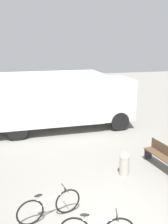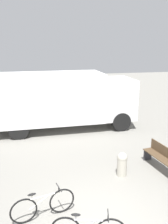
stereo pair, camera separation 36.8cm
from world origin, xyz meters
TOP-DOWN VIEW (x-y plane):
  - ground_plane at (0.00, 0.00)m, footprint 60.00×60.00m
  - delivery_truck at (0.06, 7.38)m, footprint 7.41×2.33m
  - park_bench at (3.02, 2.15)m, footprint 0.66×1.97m
  - bicycle_near at (-1.37, 0.51)m, footprint 1.71×0.53m
  - bollard_near_bench at (1.42, 2.14)m, footprint 0.36×0.36m

SIDE VIEW (x-z plane):
  - ground_plane at x=0.00m, z-range 0.00..0.00m
  - bicycle_near at x=-1.37m, z-range -0.02..0.78m
  - bollard_near_bench at x=1.42m, z-range 0.03..0.88m
  - park_bench at x=3.02m, z-range 0.06..0.92m
  - delivery_truck at x=0.06m, z-range 0.17..3.15m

